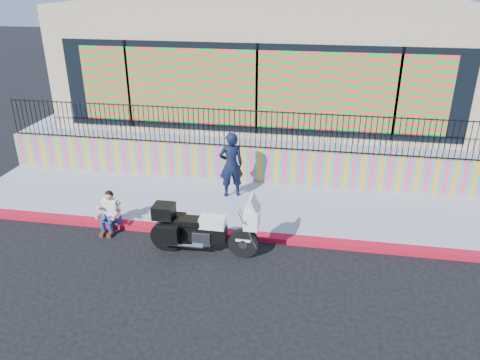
# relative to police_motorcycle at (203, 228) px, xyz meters

# --- Properties ---
(ground) EXTENTS (90.00, 90.00, 0.00)m
(ground) POSITION_rel_police_motorcycle_xyz_m (0.56, 0.81, -0.67)
(ground) COLOR black
(ground) RESTS_ON ground
(red_curb) EXTENTS (16.00, 0.30, 0.15)m
(red_curb) POSITION_rel_police_motorcycle_xyz_m (0.56, 0.81, -0.60)
(red_curb) COLOR #AF0C22
(red_curb) RESTS_ON ground
(sidewalk) EXTENTS (16.00, 3.00, 0.15)m
(sidewalk) POSITION_rel_police_motorcycle_xyz_m (0.56, 2.46, -0.60)
(sidewalk) COLOR gray
(sidewalk) RESTS_ON ground
(mural_wall) EXTENTS (16.00, 0.20, 1.10)m
(mural_wall) POSITION_rel_police_motorcycle_xyz_m (0.56, 4.06, 0.03)
(mural_wall) COLOR #FF4372
(mural_wall) RESTS_ON sidewalk
(metal_fence) EXTENTS (15.80, 0.04, 1.20)m
(metal_fence) POSITION_rel_police_motorcycle_xyz_m (0.56, 4.06, 1.18)
(metal_fence) COLOR black
(metal_fence) RESTS_ON mural_wall
(elevated_platform) EXTENTS (16.00, 10.00, 1.25)m
(elevated_platform) POSITION_rel_police_motorcycle_xyz_m (0.56, 9.16, -0.05)
(elevated_platform) COLOR gray
(elevated_platform) RESTS_ON ground
(storefront_building) EXTENTS (14.00, 8.06, 4.00)m
(storefront_building) POSITION_rel_police_motorcycle_xyz_m (0.56, 8.94, 2.58)
(storefront_building) COLOR tan
(storefront_building) RESTS_ON elevated_platform
(police_motorcycle) EXTENTS (2.57, 0.85, 1.60)m
(police_motorcycle) POSITION_rel_police_motorcycle_xyz_m (0.00, 0.00, 0.00)
(police_motorcycle) COLOR black
(police_motorcycle) RESTS_ON ground
(police_officer) EXTENTS (0.83, 0.69, 1.94)m
(police_officer) POSITION_rel_police_motorcycle_xyz_m (0.13, 2.91, 0.45)
(police_officer) COLOR black
(police_officer) RESTS_ON sidewalk
(seated_man) EXTENTS (0.54, 0.71, 1.06)m
(seated_man) POSITION_rel_police_motorcycle_xyz_m (-2.63, 0.58, -0.22)
(seated_man) COLOR navy
(seated_man) RESTS_ON ground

